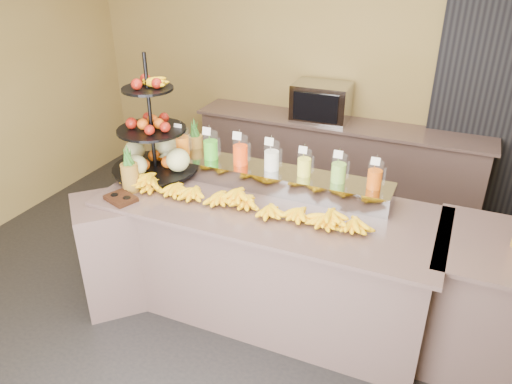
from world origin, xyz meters
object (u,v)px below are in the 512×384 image
Objects in this scene: pitcher_tray at (271,178)px; oven_warmer at (321,102)px; fruit_stand at (159,146)px; banana_heap at (235,196)px; condiment_caddy at (121,198)px.

oven_warmer is (-0.11, 1.67, 0.12)m from pitcher_tray.
pitcher_tray is 1.68m from oven_warmer.
oven_warmer reaches higher than pitcher_tray.
pitcher_tray is 1.89× the size of fruit_stand.
pitcher_tray is 0.38m from banana_heap.
condiment_caddy is at bearing -159.88° from banana_heap.
condiment_caddy is 2.47m from oven_warmer.
oven_warmer reaches higher than banana_heap.
oven_warmer reaches higher than condiment_caddy.
oven_warmer is at bearing 93.88° from pitcher_tray.
oven_warmer is at bearing 89.30° from banana_heap.
fruit_stand is at bearing -115.09° from oven_warmer.
condiment_caddy is (-0.80, -0.29, -0.05)m from banana_heap.
fruit_stand reaches higher than pitcher_tray.
condiment_caddy is at bearing -145.21° from pitcher_tray.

